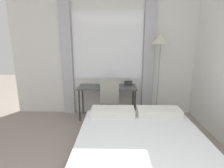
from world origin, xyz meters
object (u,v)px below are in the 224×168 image
(bed, at_px, (142,156))
(standing_lamp, at_px, (160,45))
(telephone, at_px, (128,83))
(desk_chair, at_px, (110,98))
(book, at_px, (103,86))
(desk, at_px, (107,89))

(bed, bearing_deg, standing_lamp, 71.44)
(standing_lamp, xyz_separation_m, telephone, (-0.64, 0.12, -0.85))
(desk_chair, height_order, telephone, desk_chair)
(bed, distance_m, book, 1.91)
(desk_chair, relative_size, telephone, 5.02)
(telephone, relative_size, book, 0.69)
(desk_chair, height_order, book, desk_chair)
(desk, relative_size, book, 4.84)
(desk, relative_size, telephone, 7.07)
(standing_lamp, xyz_separation_m, book, (-1.19, 0.01, -0.88))
(desk, bearing_deg, telephone, 13.37)
(desk, distance_m, telephone, 0.49)
(standing_lamp, height_order, telephone, standing_lamp)
(desk_chair, relative_size, standing_lamp, 0.49)
(desk_chair, bearing_deg, desk, 105.60)
(desk_chair, xyz_separation_m, bed, (0.47, -1.54, -0.29))
(bed, relative_size, book, 7.79)
(standing_lamp, distance_m, telephone, 1.07)
(desk, relative_size, standing_lamp, 0.69)
(telephone, xyz_separation_m, book, (-0.55, -0.12, -0.03))
(desk, height_order, standing_lamp, standing_lamp)
(bed, height_order, book, book)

